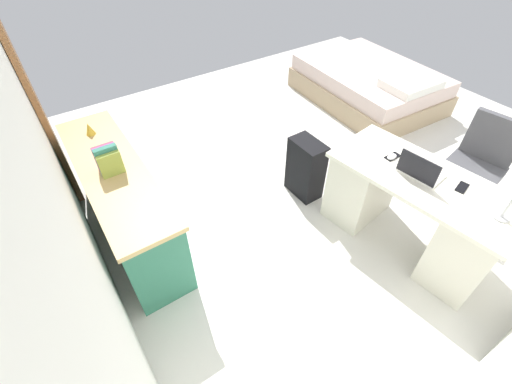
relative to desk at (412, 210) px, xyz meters
name	(u,v)px	position (x,y,z in m)	size (l,w,h in m)	color
ground_plane	(335,172)	(1.02, -0.17, -0.39)	(6.07, 6.07, 0.00)	silver
wall_back	(39,159)	(1.02, 2.36, 0.91)	(4.21, 0.10, 2.60)	silver
door_wooden	(31,92)	(2.58, 2.28, 0.63)	(0.88, 0.05, 2.04)	#936038
desk	(412,210)	(0.00, 0.00, 0.00)	(1.51, 0.84, 0.75)	silver
office_chair	(472,171)	(-0.01, -0.85, 0.03)	(0.53, 0.53, 0.94)	black
credenza	(124,202)	(1.46, 1.98, -0.01)	(1.80, 0.48, 0.76)	#2D7056
bed	(369,84)	(1.98, -1.68, -0.15)	(1.98, 1.51, 0.58)	tan
suitcase_black	(306,168)	(0.99, 0.32, -0.08)	(0.36, 0.22, 0.62)	black
laptop	(420,171)	(0.05, 0.03, 0.40)	(0.34, 0.26, 0.21)	silver
computer_mouse	(392,157)	(0.31, 0.02, 0.37)	(0.06, 0.10, 0.03)	white
cell_phone_near_laptop	(462,187)	(-0.22, -0.13, 0.36)	(0.07, 0.14, 0.01)	black
cell_phone_by_mouse	(393,157)	(0.32, 0.01, 0.36)	(0.07, 0.14, 0.01)	black
book_row	(108,160)	(1.42, 1.98, 0.48)	(0.16, 0.17, 0.23)	#95A742
figurine_small	(89,129)	(2.02, 1.98, 0.43)	(0.08, 0.08, 0.11)	gold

